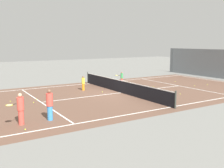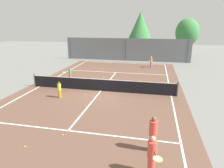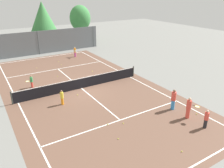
{
  "view_description": "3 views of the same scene",
  "coord_description": "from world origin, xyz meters",
  "px_view_note": "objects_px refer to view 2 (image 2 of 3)",
  "views": [
    {
      "loc": [
        16.85,
        -11.23,
        3.94
      ],
      "look_at": [
        -0.22,
        -0.71,
        0.74
      ],
      "focal_mm": 41.62,
      "sensor_mm": 36.0,
      "label": 1
    },
    {
      "loc": [
        4.07,
        -14.75,
        5.26
      ],
      "look_at": [
        1.25,
        -1.53,
        1.12
      ],
      "focal_mm": 31.96,
      "sensor_mm": 36.0,
      "label": 2
    },
    {
      "loc": [
        -7.43,
        -17.33,
        8.26
      ],
      "look_at": [
        1.17,
        -3.44,
        1.4
      ],
      "focal_mm": 35.73,
      "sensor_mm": 36.0,
      "label": 3
    }
  ],
  "objects_px": {
    "player_5": "(153,134)",
    "tennis_ball_7": "(128,68)",
    "player_3": "(59,90)",
    "tennis_ball_9": "(85,95)",
    "tennis_ball_10": "(140,81)",
    "player_4": "(151,62)",
    "tennis_ball_5": "(103,77)",
    "tennis_ball_2": "(25,147)",
    "tennis_ball_1": "(125,70)",
    "tennis_ball_6": "(49,128)",
    "player_0": "(70,74)",
    "player_2": "(152,155)",
    "ball_crate": "(100,84)",
    "tennis_ball_4": "(63,135)",
    "tennis_ball_0": "(102,69)"
  },
  "relations": [
    {
      "from": "tennis_ball_2",
      "to": "tennis_ball_5",
      "type": "xyz_separation_m",
      "value": [
        0.44,
        12.18,
        0.0
      ]
    },
    {
      "from": "player_4",
      "to": "tennis_ball_10",
      "type": "relative_size",
      "value": 20.28
    },
    {
      "from": "player_4",
      "to": "player_5",
      "type": "relative_size",
      "value": 0.83
    },
    {
      "from": "tennis_ball_9",
      "to": "player_5",
      "type": "bearing_deg",
      "value": -49.49
    },
    {
      "from": "tennis_ball_2",
      "to": "tennis_ball_9",
      "type": "relative_size",
      "value": 1.0
    },
    {
      "from": "tennis_ball_0",
      "to": "tennis_ball_9",
      "type": "distance_m",
      "value": 9.18
    },
    {
      "from": "player_4",
      "to": "tennis_ball_5",
      "type": "relative_size",
      "value": 20.28
    },
    {
      "from": "player_0",
      "to": "player_5",
      "type": "distance_m",
      "value": 12.61
    },
    {
      "from": "player_0",
      "to": "tennis_ball_0",
      "type": "distance_m",
      "value": 5.69
    },
    {
      "from": "player_0",
      "to": "player_2",
      "type": "bearing_deg",
      "value": -54.45
    },
    {
      "from": "player_0",
      "to": "player_3",
      "type": "relative_size",
      "value": 0.97
    },
    {
      "from": "player_5",
      "to": "tennis_ball_2",
      "type": "distance_m",
      "value": 5.64
    },
    {
      "from": "player_4",
      "to": "tennis_ball_1",
      "type": "relative_size",
      "value": 20.28
    },
    {
      "from": "player_5",
      "to": "tennis_ball_1",
      "type": "bearing_deg",
      "value": 102.88
    },
    {
      "from": "player_2",
      "to": "tennis_ball_1",
      "type": "height_order",
      "value": "player_2"
    },
    {
      "from": "player_5",
      "to": "tennis_ball_4",
      "type": "relative_size",
      "value": 24.44
    },
    {
      "from": "player_0",
      "to": "tennis_ball_4",
      "type": "xyz_separation_m",
      "value": [
        3.71,
        -9.44,
        -0.58
      ]
    },
    {
      "from": "player_0",
      "to": "ball_crate",
      "type": "bearing_deg",
      "value": -22.33
    },
    {
      "from": "player_3",
      "to": "tennis_ball_2",
      "type": "relative_size",
      "value": 18.3
    },
    {
      "from": "tennis_ball_5",
      "to": "tennis_ball_9",
      "type": "bearing_deg",
      "value": -90.69
    },
    {
      "from": "player_5",
      "to": "tennis_ball_10",
      "type": "distance_m",
      "value": 10.82
    },
    {
      "from": "player_4",
      "to": "tennis_ball_10",
      "type": "bearing_deg",
      "value": -96.83
    },
    {
      "from": "player_4",
      "to": "tennis_ball_4",
      "type": "height_order",
      "value": "player_4"
    },
    {
      "from": "ball_crate",
      "to": "player_4",
      "type": "bearing_deg",
      "value": 65.44
    },
    {
      "from": "tennis_ball_0",
      "to": "tennis_ball_1",
      "type": "xyz_separation_m",
      "value": [
        2.84,
        -0.37,
        0.0
      ]
    },
    {
      "from": "player_2",
      "to": "player_4",
      "type": "xyz_separation_m",
      "value": [
        -0.5,
        18.71,
        -0.11
      ]
    },
    {
      "from": "player_2",
      "to": "tennis_ball_2",
      "type": "xyz_separation_m",
      "value": [
        -5.49,
        0.51,
        -0.77
      ]
    },
    {
      "from": "player_3",
      "to": "tennis_ball_10",
      "type": "distance_m",
      "value": 7.87
    },
    {
      "from": "player_3",
      "to": "player_4",
      "type": "relative_size",
      "value": 0.9
    },
    {
      "from": "player_2",
      "to": "tennis_ball_10",
      "type": "relative_size",
      "value": 23.6
    },
    {
      "from": "ball_crate",
      "to": "tennis_ball_4",
      "type": "relative_size",
      "value": 6.75
    },
    {
      "from": "tennis_ball_4",
      "to": "player_4",
      "type": "bearing_deg",
      "value": 77.43
    },
    {
      "from": "player_2",
      "to": "ball_crate",
      "type": "xyz_separation_m",
      "value": [
        -4.57,
        9.78,
        -0.62
      ]
    },
    {
      "from": "player_4",
      "to": "tennis_ball_6",
      "type": "distance_m",
      "value": 17.2
    },
    {
      "from": "player_2",
      "to": "player_4",
      "type": "height_order",
      "value": "player_2"
    },
    {
      "from": "player_4",
      "to": "tennis_ball_6",
      "type": "relative_size",
      "value": 20.28
    },
    {
      "from": "tennis_ball_2",
      "to": "tennis_ball_10",
      "type": "xyz_separation_m",
      "value": [
        4.21,
        11.64,
        0.0
      ]
    },
    {
      "from": "tennis_ball_2",
      "to": "tennis_ball_6",
      "type": "xyz_separation_m",
      "value": [
        0.26,
        1.67,
        0.0
      ]
    },
    {
      "from": "player_5",
      "to": "tennis_ball_9",
      "type": "distance_m",
      "value": 7.93
    },
    {
      "from": "player_2",
      "to": "tennis_ball_5",
      "type": "relative_size",
      "value": 23.6
    },
    {
      "from": "player_3",
      "to": "tennis_ball_9",
      "type": "bearing_deg",
      "value": 28.8
    },
    {
      "from": "tennis_ball_4",
      "to": "tennis_ball_5",
      "type": "xyz_separation_m",
      "value": [
        -0.78,
        10.94,
        0.0
      ]
    },
    {
      "from": "player_2",
      "to": "tennis_ball_2",
      "type": "relative_size",
      "value": 23.6
    },
    {
      "from": "tennis_ball_1",
      "to": "player_3",
      "type": "bearing_deg",
      "value": -109.43
    },
    {
      "from": "player_5",
      "to": "tennis_ball_7",
      "type": "distance_m",
      "value": 16.66
    },
    {
      "from": "ball_crate",
      "to": "tennis_ball_5",
      "type": "height_order",
      "value": "ball_crate"
    },
    {
      "from": "player_0",
      "to": "tennis_ball_7",
      "type": "distance_m",
      "value": 8.16
    },
    {
      "from": "tennis_ball_2",
      "to": "tennis_ball_10",
      "type": "height_order",
      "value": "same"
    },
    {
      "from": "tennis_ball_7",
      "to": "tennis_ball_10",
      "type": "distance_m",
      "value": 5.94
    },
    {
      "from": "tennis_ball_0",
      "to": "tennis_ball_6",
      "type": "bearing_deg",
      "value": -86.13
    }
  ]
}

